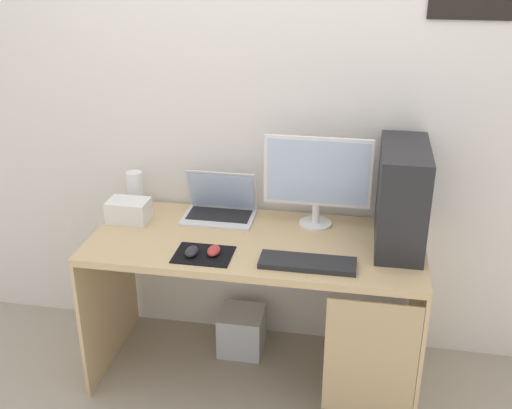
% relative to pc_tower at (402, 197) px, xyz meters
% --- Properties ---
extents(ground_plane, '(8.00, 8.00, 0.00)m').
position_rel_pc_tower_xyz_m(ground_plane, '(-0.65, -0.08, -1.00)').
color(ground_plane, '#9E9384').
extents(wall_back, '(4.00, 0.05, 2.60)m').
position_rel_pc_tower_xyz_m(wall_back, '(-0.65, 0.30, 0.30)').
color(wall_back, silver).
rests_on(wall_back, ground_plane).
extents(desk, '(1.57, 0.69, 0.77)m').
position_rel_pc_tower_xyz_m(desk, '(-0.63, -0.09, -0.38)').
color(desk, tan).
rests_on(desk, ground_plane).
extents(pc_tower, '(0.21, 0.49, 0.47)m').
position_rel_pc_tower_xyz_m(pc_tower, '(0.00, 0.00, 0.00)').
color(pc_tower, '#232326').
rests_on(pc_tower, desk).
extents(monitor, '(0.51, 0.16, 0.45)m').
position_rel_pc_tower_xyz_m(monitor, '(-0.39, 0.12, 0.02)').
color(monitor, white).
rests_on(monitor, desk).
extents(laptop, '(0.36, 0.24, 0.23)m').
position_rel_pc_tower_xyz_m(laptop, '(-0.88, 0.14, -0.19)').
color(laptop, silver).
rests_on(laptop, desk).
extents(speaker, '(0.08, 0.08, 0.20)m').
position_rel_pc_tower_xyz_m(speaker, '(-1.34, 0.17, -0.14)').
color(speaker, white).
rests_on(speaker, desk).
extents(projector, '(0.20, 0.14, 0.11)m').
position_rel_pc_tower_xyz_m(projector, '(-1.32, 0.01, -0.18)').
color(projector, white).
rests_on(projector, desk).
extents(keyboard, '(0.42, 0.14, 0.02)m').
position_rel_pc_tower_xyz_m(keyboard, '(-0.39, -0.29, -0.22)').
color(keyboard, '#232326').
rests_on(keyboard, desk).
extents(mousepad, '(0.26, 0.20, 0.00)m').
position_rel_pc_tower_xyz_m(mousepad, '(-0.86, -0.28, -0.23)').
color(mousepad, black).
rests_on(mousepad, desk).
extents(mouse_left, '(0.06, 0.10, 0.03)m').
position_rel_pc_tower_xyz_m(mouse_left, '(-0.81, -0.27, -0.21)').
color(mouse_left, '#B23333').
rests_on(mouse_left, mousepad).
extents(mouse_right, '(0.06, 0.10, 0.03)m').
position_rel_pc_tower_xyz_m(mouse_right, '(-0.91, -0.29, -0.21)').
color(mouse_right, '#232326').
rests_on(mouse_right, mousepad).
extents(subwoofer, '(0.23, 0.23, 0.23)m').
position_rel_pc_tower_xyz_m(subwoofer, '(-0.76, 0.09, -0.89)').
color(subwoofer, '#B7BCC6').
rests_on(subwoofer, ground_plane).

